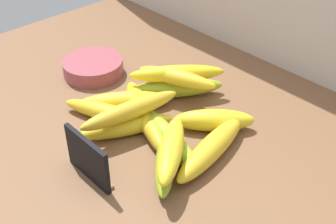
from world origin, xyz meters
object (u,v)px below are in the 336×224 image
(banana_1, at_px, (139,107))
(banana_4, at_px, (165,162))
(banana_0, at_px, (125,101))
(banana_5, at_px, (126,127))
(banana_7, at_px, (111,114))
(banana_12, at_px, (175,77))
(banana_13, at_px, (171,150))
(banana_9, at_px, (214,120))
(banana_11, at_px, (177,73))
(banana_10, at_px, (131,110))
(banana_8, at_px, (149,125))
(banana_2, at_px, (175,88))
(chalkboard_sign, at_px, (88,160))
(fruit_bowl, at_px, (93,67))
(banana_6, at_px, (170,139))
(banana_3, at_px, (212,148))

(banana_1, bearing_deg, banana_4, -25.03)
(banana_0, bearing_deg, banana_5, -36.93)
(banana_7, bearing_deg, banana_12, 77.56)
(banana_1, bearing_deg, banana_13, -23.01)
(banana_1, distance_m, banana_9, 0.15)
(banana_11, bearing_deg, banana_10, -78.95)
(banana_0, distance_m, banana_8, 0.09)
(banana_7, bearing_deg, banana_2, 81.57)
(banana_8, height_order, banana_11, banana_11)
(banana_5, distance_m, banana_11, 0.17)
(chalkboard_sign, xyz_separation_m, banana_11, (-0.07, 0.28, 0.02))
(banana_5, bearing_deg, banana_4, -6.14)
(banana_8, relative_size, banana_12, 1.16)
(banana_5, bearing_deg, banana_8, 55.43)
(fruit_bowl, xyz_separation_m, banana_2, (0.19, 0.07, 0.00))
(chalkboard_sign, bearing_deg, banana_8, 98.67)
(banana_4, xyz_separation_m, banana_13, (0.01, 0.00, 0.04))
(banana_5, relative_size, banana_9, 1.17)
(banana_6, bearing_deg, banana_2, 132.77)
(banana_7, relative_size, banana_10, 1.01)
(banana_2, bearing_deg, banana_7, -98.43)
(banana_9, bearing_deg, banana_4, -82.36)
(banana_4, relative_size, banana_12, 0.96)
(fruit_bowl, bearing_deg, banana_6, -9.42)
(banana_4, relative_size, banana_13, 0.98)
(banana_4, xyz_separation_m, banana_11, (-0.15, 0.17, 0.04))
(banana_8, bearing_deg, banana_9, 50.79)
(banana_4, relative_size, banana_11, 0.83)
(banana_1, distance_m, banana_8, 0.06)
(banana_5, relative_size, banana_11, 0.92)
(chalkboard_sign, height_order, banana_7, chalkboard_sign)
(chalkboard_sign, xyz_separation_m, banana_8, (-0.02, 0.15, -0.02))
(banana_1, height_order, banana_3, banana_3)
(banana_6, height_order, banana_12, banana_12)
(banana_0, distance_m, banana_12, 0.11)
(banana_2, bearing_deg, banana_11, 18.77)
(banana_3, xyz_separation_m, banana_10, (-0.15, -0.06, 0.03))
(banana_0, relative_size, banana_3, 0.89)
(banana_8, bearing_deg, banana_1, 157.79)
(banana_6, relative_size, banana_9, 1.35)
(banana_12, bearing_deg, banana_6, -47.47)
(banana_1, relative_size, banana_5, 1.00)
(banana_3, distance_m, banana_5, 0.17)
(fruit_bowl, relative_size, banana_5, 0.76)
(banana_3, bearing_deg, banana_12, 155.75)
(banana_10, bearing_deg, banana_7, -172.68)
(banana_0, bearing_deg, fruit_bowl, 167.63)
(banana_4, height_order, banana_8, same)
(banana_13, bearing_deg, banana_0, 162.90)
(banana_1, relative_size, banana_13, 1.09)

